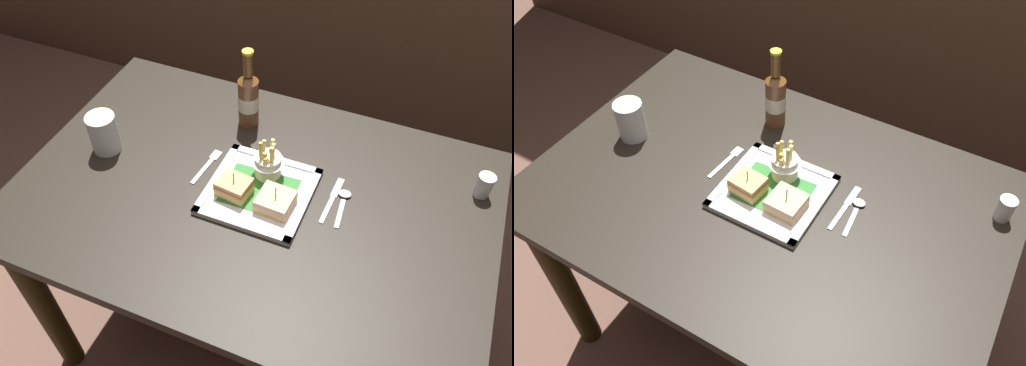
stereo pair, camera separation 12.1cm
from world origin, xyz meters
TOP-DOWN VIEW (x-y plane):
  - ground_plane at (0.00, 0.00)m, footprint 6.00×6.00m
  - dining_table at (0.00, 0.00)m, footprint 1.26×0.85m
  - square_plate at (0.02, 0.01)m, footprint 0.27×0.27m
  - sandwich_half_left at (-0.04, -0.03)m, footprint 0.09×0.08m
  - sandwich_half_right at (0.07, -0.03)m, footprint 0.09×0.09m
  - fries_cup at (0.01, 0.07)m, footprint 0.09×0.09m
  - beer_bottle at (-0.12, 0.26)m, footprint 0.06×0.06m
  - water_glass at (-0.45, 0.00)m, footprint 0.08×0.08m
  - fork at (-0.16, 0.05)m, footprint 0.03×0.14m
  - knife at (0.20, 0.06)m, footprint 0.02×0.17m
  - spoon at (0.23, 0.07)m, footprint 0.04×0.13m
  - salt_shaker at (0.56, 0.23)m, footprint 0.04×0.04m

SIDE VIEW (x-z plane):
  - ground_plane at x=0.00m, z-range 0.00..0.00m
  - dining_table at x=0.00m, z-range 0.25..1.01m
  - fork at x=-0.16m, z-range 0.76..0.77m
  - knife at x=0.20m, z-range 0.76..0.77m
  - spoon at x=0.23m, z-range 0.76..0.77m
  - square_plate at x=0.02m, z-range 0.76..0.78m
  - sandwich_half_right at x=0.07m, z-range 0.76..0.83m
  - salt_shaker at x=0.56m, z-range 0.76..0.83m
  - sandwich_half_left at x=-0.04m, z-range 0.76..0.83m
  - water_glass at x=-0.45m, z-range 0.75..0.87m
  - fries_cup at x=0.01m, z-range 0.76..0.88m
  - beer_bottle at x=-0.12m, z-range 0.73..0.98m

